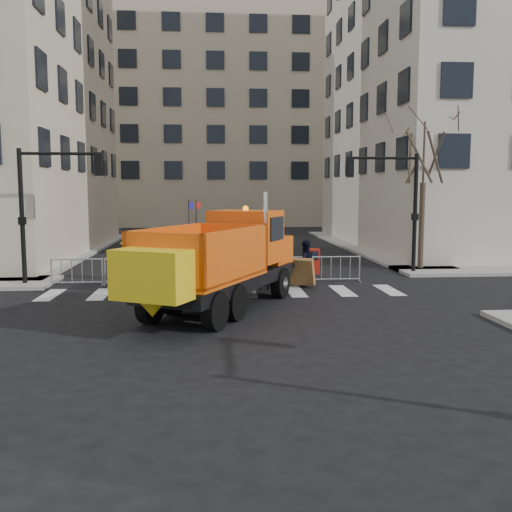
{
  "coord_description": "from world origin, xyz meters",
  "views": [
    {
      "loc": [
        -0.69,
        -15.43,
        3.79
      ],
      "look_at": [
        0.77,
        2.5,
        1.71
      ],
      "focal_mm": 40.0,
      "sensor_mm": 36.0,
      "label": 1
    }
  ],
  "objects": [
    {
      "name": "building_far",
      "position": [
        0.0,
        52.0,
        12.0
      ],
      "size": [
        30.0,
        18.0,
        24.0
      ],
      "primitive_type": "cube",
      "color": "#BAA78E",
      "rests_on": "ground"
    },
    {
      "name": "newspaper_box",
      "position": [
        3.83,
        9.03,
        0.7
      ],
      "size": [
        0.49,
        0.45,
        1.1
      ],
      "primitive_type": "cube",
      "rotation": [
        0.0,
        0.0,
        0.11
      ],
      "color": "#A0160C",
      "rests_on": "sidewalk_back"
    },
    {
      "name": "cop_a",
      "position": [
        1.39,
        6.15,
        0.81
      ],
      "size": [
        0.62,
        0.44,
        1.61
      ],
      "primitive_type": "imported",
      "rotation": [
        0.0,
        0.0,
        3.24
      ],
      "color": "black",
      "rests_on": "ground"
    },
    {
      "name": "worker",
      "position": [
        -4.19,
        8.75,
        0.96
      ],
      "size": [
        1.21,
        1.06,
        1.63
      ],
      "primitive_type": "imported",
      "rotation": [
        0.0,
        0.0,
        0.54
      ],
      "color": "yellow",
      "rests_on": "sidewalk_back"
    },
    {
      "name": "plow_truck",
      "position": [
        -0.42,
        2.29,
        1.66
      ],
      "size": [
        6.68,
        9.72,
        3.73
      ],
      "rotation": [
        0.0,
        0.0,
        1.09
      ],
      "color": "black",
      "rests_on": "ground"
    },
    {
      "name": "cop_c",
      "position": [
        1.53,
        7.0,
        0.86
      ],
      "size": [
        1.06,
        0.95,
        1.73
      ],
      "primitive_type": "imported",
      "rotation": [
        0.0,
        0.0,
        3.79
      ],
      "color": "black",
      "rests_on": "ground"
    },
    {
      "name": "crowd_barriers",
      "position": [
        -0.75,
        7.6,
        0.55
      ],
      "size": [
        12.6,
        0.6,
        1.1
      ],
      "primitive_type": null,
      "color": "#9EA0A5",
      "rests_on": "ground"
    },
    {
      "name": "traffic_light_right",
      "position": [
        8.5,
        9.5,
        2.7
      ],
      "size": [
        0.18,
        0.18,
        5.4
      ],
      "primitive_type": "cylinder",
      "color": "black",
      "rests_on": "ground"
    },
    {
      "name": "ground",
      "position": [
        0.0,
        0.0,
        0.0
      ],
      "size": [
        120.0,
        120.0,
        0.0
      ],
      "primitive_type": "plane",
      "color": "black",
      "rests_on": "ground"
    },
    {
      "name": "cop_b",
      "position": [
        3.05,
        6.74,
        0.91
      ],
      "size": [
        1.04,
        0.9,
        1.83
      ],
      "primitive_type": "imported",
      "rotation": [
        0.0,
        0.0,
        3.4
      ],
      "color": "black",
      "rests_on": "ground"
    },
    {
      "name": "street_tree",
      "position": [
        9.2,
        10.5,
        3.75
      ],
      "size": [
        3.0,
        3.0,
        7.5
      ],
      "primitive_type": null,
      "color": "#382B21",
      "rests_on": "ground"
    },
    {
      "name": "sidewalk_back",
      "position": [
        0.0,
        8.5,
        0.07
      ],
      "size": [
        64.0,
        5.0,
        0.15
      ],
      "primitive_type": "cube",
      "color": "gray",
      "rests_on": "ground"
    },
    {
      "name": "traffic_light_left",
      "position": [
        -8.0,
        7.5,
        2.7
      ],
      "size": [
        0.18,
        0.18,
        5.4
      ],
      "primitive_type": "cylinder",
      "color": "black",
      "rests_on": "ground"
    }
  ]
}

